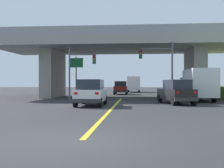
{
  "coord_description": "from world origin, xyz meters",
  "views": [
    {
      "loc": [
        1.65,
        -8.38,
        1.76
      ],
      "look_at": [
        -0.44,
        15.57,
        1.66
      ],
      "focal_mm": 44.43,
      "sensor_mm": 36.0,
      "label": 1
    }
  ],
  "objects_px": {
    "semi_truck_distant": "(134,84)",
    "traffic_signal_farside": "(79,67)",
    "suv_crossing": "(176,92)",
    "suv_lead": "(91,93)",
    "box_truck": "(198,84)",
    "highway_sign": "(76,67)",
    "sedan_oncoming": "(121,88)",
    "traffic_signal_nearside": "(161,63)"
  },
  "relations": [
    {
      "from": "semi_truck_distant",
      "to": "traffic_signal_farside",
      "type": "bearing_deg",
      "value": -102.75
    },
    {
      "from": "suv_crossing",
      "to": "semi_truck_distant",
      "type": "height_order",
      "value": "semi_truck_distant"
    },
    {
      "from": "suv_lead",
      "to": "suv_crossing",
      "type": "bearing_deg",
      "value": 20.2
    },
    {
      "from": "box_truck",
      "to": "highway_sign",
      "type": "distance_m",
      "value": 13.51
    },
    {
      "from": "suv_crossing",
      "to": "sedan_oncoming",
      "type": "bearing_deg",
      "value": 94.92
    },
    {
      "from": "box_truck",
      "to": "traffic_signal_nearside",
      "type": "bearing_deg",
      "value": 173.74
    },
    {
      "from": "suv_lead",
      "to": "suv_crossing",
      "type": "relative_size",
      "value": 0.85
    },
    {
      "from": "suv_crossing",
      "to": "sedan_oncoming",
      "type": "distance_m",
      "value": 19.75
    },
    {
      "from": "sedan_oncoming",
      "to": "highway_sign",
      "type": "height_order",
      "value": "highway_sign"
    },
    {
      "from": "box_truck",
      "to": "semi_truck_distant",
      "type": "distance_m",
      "value": 25.68
    },
    {
      "from": "traffic_signal_farside",
      "to": "semi_truck_distant",
      "type": "xyz_separation_m",
      "value": [
        5.52,
        24.38,
        -1.82
      ]
    },
    {
      "from": "highway_sign",
      "to": "semi_truck_distant",
      "type": "bearing_deg",
      "value": 73.28
    },
    {
      "from": "suv_crossing",
      "to": "traffic_signal_farside",
      "type": "distance_m",
      "value": 10.69
    },
    {
      "from": "box_truck",
      "to": "semi_truck_distant",
      "type": "height_order",
      "value": "box_truck"
    },
    {
      "from": "suv_lead",
      "to": "semi_truck_distant",
      "type": "bearing_deg",
      "value": 84.55
    },
    {
      "from": "box_truck",
      "to": "traffic_signal_nearside",
      "type": "xyz_separation_m",
      "value": [
        -3.54,
        0.39,
        2.13
      ]
    },
    {
      "from": "box_truck",
      "to": "suv_lead",
      "type": "bearing_deg",
      "value": -144.63
    },
    {
      "from": "sedan_oncoming",
      "to": "traffic_signal_farside",
      "type": "xyz_separation_m",
      "value": [
        -3.62,
        -14.2,
        2.36
      ]
    },
    {
      "from": "box_truck",
      "to": "traffic_signal_farside",
      "type": "height_order",
      "value": "traffic_signal_farside"
    },
    {
      "from": "traffic_signal_farside",
      "to": "semi_truck_distant",
      "type": "relative_size",
      "value": 0.8
    },
    {
      "from": "traffic_signal_farside",
      "to": "highway_sign",
      "type": "height_order",
      "value": "traffic_signal_farside"
    },
    {
      "from": "suv_lead",
      "to": "highway_sign",
      "type": "bearing_deg",
      "value": 108.52
    },
    {
      "from": "traffic_signal_nearside",
      "to": "highway_sign",
      "type": "bearing_deg",
      "value": 161.99
    },
    {
      "from": "sedan_oncoming",
      "to": "traffic_signal_nearside",
      "type": "distance_m",
      "value": 15.33
    },
    {
      "from": "suv_lead",
      "to": "traffic_signal_farside",
      "type": "xyz_separation_m",
      "value": [
        -2.5,
        7.22,
        2.36
      ]
    },
    {
      "from": "suv_lead",
      "to": "sedan_oncoming",
      "type": "bearing_deg",
      "value": 87.01
    },
    {
      "from": "suv_crossing",
      "to": "highway_sign",
      "type": "xyz_separation_m",
      "value": [
        -10.21,
        7.69,
        2.53
      ]
    },
    {
      "from": "sedan_oncoming",
      "to": "suv_lead",
      "type": "bearing_deg",
      "value": -92.99
    },
    {
      "from": "highway_sign",
      "to": "semi_truck_distant",
      "type": "xyz_separation_m",
      "value": [
        6.43,
        21.41,
        -1.99
      ]
    },
    {
      "from": "traffic_signal_farside",
      "to": "semi_truck_distant",
      "type": "distance_m",
      "value": 25.06
    },
    {
      "from": "traffic_signal_nearside",
      "to": "highway_sign",
      "type": "distance_m",
      "value": 9.87
    },
    {
      "from": "sedan_oncoming",
      "to": "semi_truck_distant",
      "type": "height_order",
      "value": "semi_truck_distant"
    },
    {
      "from": "suv_crossing",
      "to": "highway_sign",
      "type": "relative_size",
      "value": 1.07
    },
    {
      "from": "traffic_signal_nearside",
      "to": "highway_sign",
      "type": "height_order",
      "value": "traffic_signal_nearside"
    },
    {
      "from": "suv_lead",
      "to": "traffic_signal_nearside",
      "type": "xyz_separation_m",
      "value": [
        5.97,
        7.14,
        2.74
      ]
    },
    {
      "from": "suv_crossing",
      "to": "traffic_signal_nearside",
      "type": "distance_m",
      "value": 5.45
    },
    {
      "from": "highway_sign",
      "to": "traffic_signal_farside",
      "type": "bearing_deg",
      "value": -72.92
    },
    {
      "from": "traffic_signal_nearside",
      "to": "semi_truck_distant",
      "type": "height_order",
      "value": "traffic_signal_nearside"
    },
    {
      "from": "box_truck",
      "to": "traffic_signal_nearside",
      "type": "relative_size",
      "value": 1.25
    },
    {
      "from": "traffic_signal_nearside",
      "to": "traffic_signal_farside",
      "type": "height_order",
      "value": "traffic_signal_nearside"
    },
    {
      "from": "traffic_signal_nearside",
      "to": "sedan_oncoming",
      "type": "bearing_deg",
      "value": 108.77
    },
    {
      "from": "traffic_signal_nearside",
      "to": "semi_truck_distant",
      "type": "relative_size",
      "value": 0.89
    }
  ]
}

